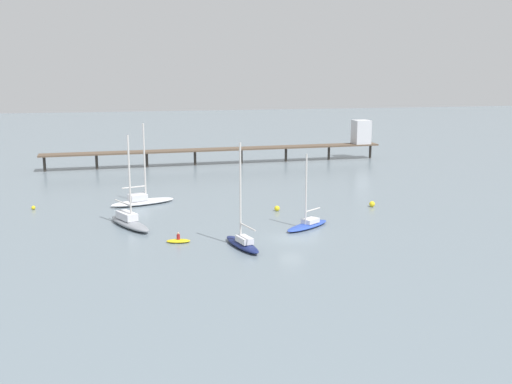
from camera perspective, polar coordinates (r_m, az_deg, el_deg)
ground_plane at (r=66.95m, az=3.37°, el=-4.41°), size 400.00×400.00×0.00m
pier at (r=119.96m, az=2.03°, el=4.68°), size 65.99×6.37×7.89m
sailboat_gray at (r=73.08m, az=-11.85°, el=-2.66°), size 5.62×8.82×10.93m
sailboat_blue at (r=71.49m, az=4.90°, el=-2.95°), size 6.87×5.67×8.81m
sailboat_white at (r=84.55m, az=-10.69°, el=-0.74°), size 9.41×5.45×11.09m
sailboat_navy at (r=63.35m, az=-1.28°, el=-4.66°), size 3.35×7.09×11.02m
dinghy_yellow at (r=65.91m, az=-7.32°, el=-4.56°), size 2.73×1.58×1.14m
mooring_buoy_outer at (r=79.42m, az=1.99°, el=-1.55°), size 0.71×0.71×0.71m
mooring_buoy_inner at (r=83.21m, az=10.87°, el=-1.12°), size 0.78×0.78×0.78m
mooring_buoy_mid at (r=85.44m, az=-20.22°, el=-1.39°), size 0.53×0.53×0.53m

